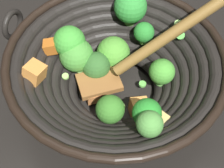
{
  "coord_description": "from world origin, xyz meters",
  "views": [
    {
      "loc": [
        -0.29,
        0.2,
        0.5
      ],
      "look_at": [
        0.0,
        0.0,
        0.03
      ],
      "focal_mm": 54.82,
      "sensor_mm": 36.0,
      "label": 1
    }
  ],
  "objects": [
    {
      "name": "wok",
      "position": [
        0.0,
        -0.0,
        0.07
      ],
      "size": [
        0.35,
        0.38,
        0.21
      ],
      "color": "black",
      "rests_on": "ground"
    },
    {
      "name": "ground_plane",
      "position": [
        0.0,
        0.0,
        0.0
      ],
      "size": [
        4.0,
        4.0,
        0.0
      ],
      "primitive_type": "plane",
      "color": "black"
    }
  ]
}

